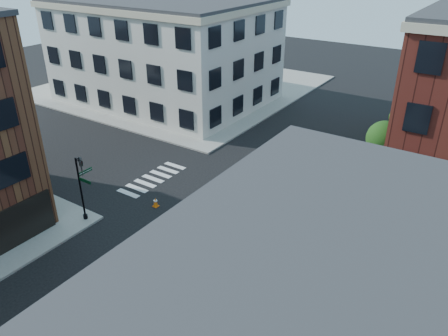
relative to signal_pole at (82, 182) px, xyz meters
name	(u,v)px	position (x,y,z in m)	size (l,w,h in m)	color
ground	(228,205)	(6.72, 6.68, -2.86)	(120.00, 120.00, 0.00)	black
sidewalk_nw	(181,85)	(-14.28, 27.68, -2.78)	(30.00, 30.00, 0.15)	gray
building_nw	(165,52)	(-12.28, 22.68, 2.64)	(22.00, 16.00, 11.00)	beige
tree_near	(385,140)	(14.28, 16.65, 0.30)	(2.69, 2.69, 4.49)	black
tree_far	(404,120)	(14.28, 22.65, 0.02)	(2.43, 2.43, 4.07)	black
signal_pole	(82,182)	(0.00, 0.00, 0.00)	(1.29, 1.24, 4.60)	black
box_truck	(445,284)	(20.83, 3.79, -0.87)	(8.48, 2.71, 3.82)	silver
traffic_cone	(155,202)	(2.61, 3.76, -2.52)	(0.38, 0.38, 0.69)	orange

